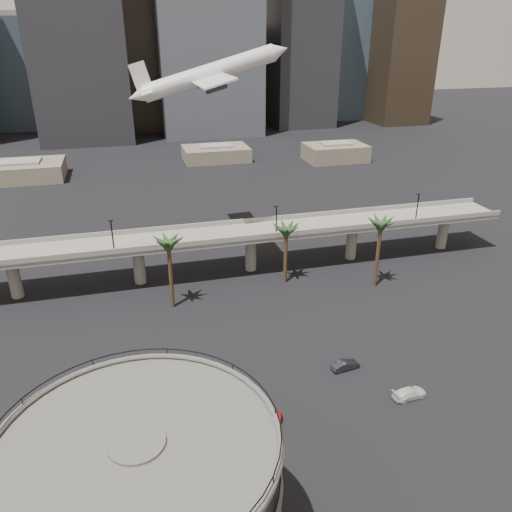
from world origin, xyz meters
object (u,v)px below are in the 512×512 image
object	(u,v)px
airborne_jet	(209,74)
car_c	(409,393)
parking_ramp	(144,502)
car_b	(345,365)
overpass	(195,242)
car_a	(263,414)

from	to	relation	value
airborne_jet	car_c	world-z (taller)	airborne_jet
parking_ramp	car_b	world-z (taller)	parking_ramp
overpass	car_c	bearing A→B (deg)	-63.48
overpass	car_c	xyz separation A→B (m)	(21.53, -43.14, -6.65)
car_b	car_c	bearing A→B (deg)	-152.53
overpass	car_a	size ratio (longest dim) A/B	26.46
overpass	car_a	distance (m)	42.60
overpass	car_c	size ratio (longest dim) A/B	27.33
parking_ramp	car_c	xyz separation A→B (m)	(34.53, 15.85, -9.15)
parking_ramp	car_b	size ratio (longest dim) A/B	5.33
car_a	car_b	bearing A→B (deg)	-43.28
airborne_jet	car_b	distance (m)	60.09
car_a	car_c	distance (m)	19.89
parking_ramp	overpass	xyz separation A→B (m)	(13.00, 59.00, -2.50)
parking_ramp	car_a	world-z (taller)	parking_ramp
car_c	overpass	bearing A→B (deg)	20.58
overpass	airborne_jet	distance (m)	32.25
parking_ramp	car_a	distance (m)	24.14
overpass	car_a	xyz separation A→B (m)	(1.67, -42.07, -6.50)
airborne_jet	car_a	bearing A→B (deg)	-95.07
airborne_jet	car_b	world-z (taller)	airborne_jet
overpass	parking_ramp	bearing A→B (deg)	-102.43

